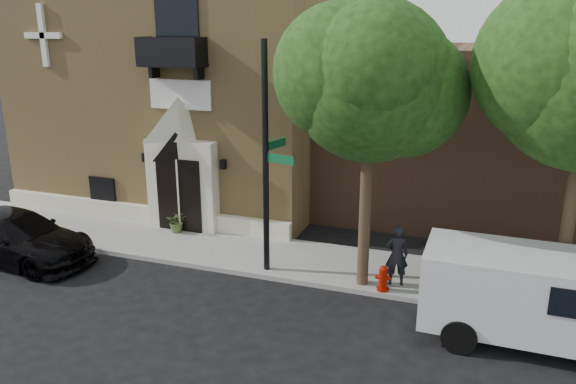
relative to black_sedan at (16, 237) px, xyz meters
name	(u,v)px	position (x,y,z in m)	size (l,w,h in m)	color
ground	(170,265)	(4.73, 1.24, -0.78)	(120.00, 120.00, 0.00)	black
sidewalk	(220,249)	(5.73, 2.74, -0.70)	(42.00, 3.00, 0.15)	gray
church	(199,85)	(1.75, 9.20, 3.86)	(12.20, 11.01, 9.30)	tan
neighbour_building	(573,136)	(16.73, 10.24, 2.42)	(18.00, 8.00, 6.40)	brown
street_tree_left	(371,79)	(10.76, 1.59, 5.09)	(4.97, 4.38, 7.77)	#38281C
black_sedan	(16,237)	(0.00, 0.00, 0.00)	(2.18, 5.36, 1.56)	black
cargo_van	(553,298)	(15.43, 0.20, 0.45)	(5.42, 2.36, 2.19)	silver
street_sign	(267,160)	(7.85, 1.70, 2.74)	(1.04, 1.22, 6.69)	black
fire_hydrant	(383,278)	(11.36, 1.44, -0.27)	(0.42, 0.34, 0.74)	#900C01
dumpster	(463,275)	(13.42, 1.73, 0.03)	(2.24, 1.66, 1.31)	#0D3317
planter	(177,222)	(3.71, 3.52, -0.24)	(0.70, 0.61, 0.78)	#4F612F
pedestrian_near	(397,255)	(11.63, 1.94, 0.26)	(0.65, 0.42, 1.77)	black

